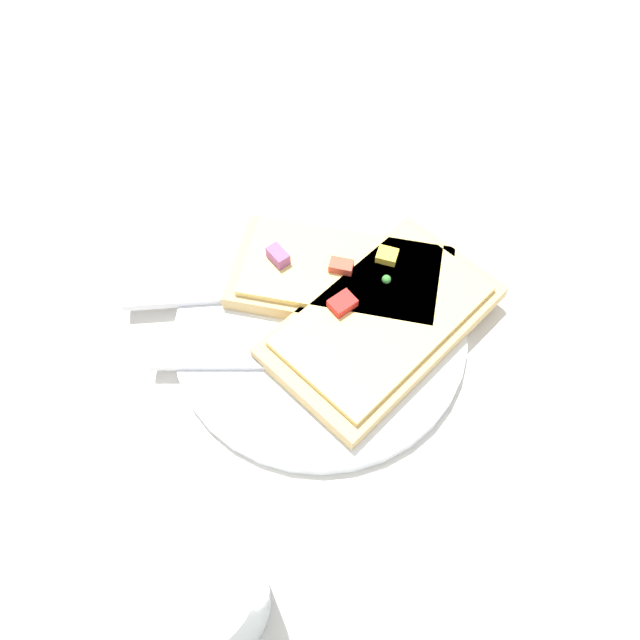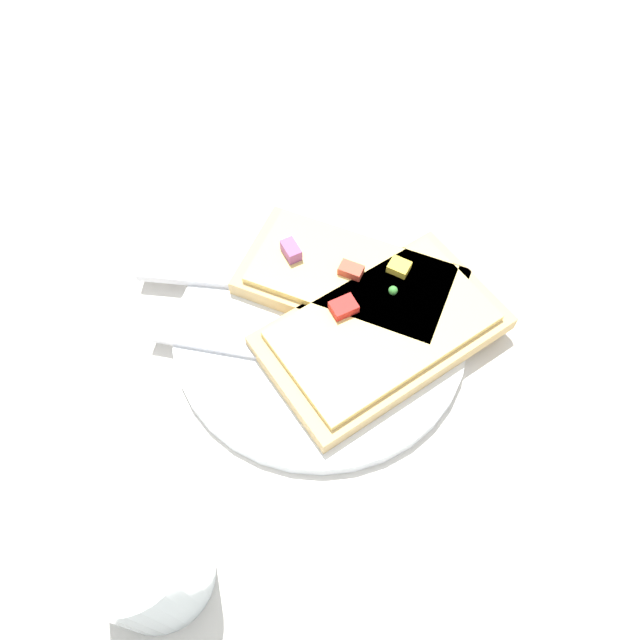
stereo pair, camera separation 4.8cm
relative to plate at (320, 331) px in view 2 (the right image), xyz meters
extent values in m
plane|color=beige|center=(0.00, 0.00, -0.01)|extent=(4.00, 4.00, 0.00)
cylinder|color=white|center=(0.00, 0.00, 0.00)|extent=(0.23, 0.23, 0.01)
cube|color=silver|center=(-0.05, 0.05, 0.01)|extent=(0.06, 0.12, 0.01)
cube|color=silver|center=(-0.02, -0.03, 0.01)|extent=(0.04, 0.05, 0.01)
cube|color=silver|center=(-0.02, -0.07, 0.01)|extent=(0.01, 0.03, 0.00)
cube|color=silver|center=(-0.01, -0.07, 0.01)|extent=(0.01, 0.03, 0.00)
cube|color=silver|center=(-0.01, -0.06, 0.01)|extent=(0.01, 0.03, 0.00)
cube|color=silver|center=(0.00, -0.06, 0.01)|extent=(0.01, 0.03, 0.00)
cube|color=silver|center=(-0.02, 0.11, 0.01)|extent=(0.05, 0.08, 0.01)
cube|color=silver|center=(0.03, 0.01, 0.01)|extent=(0.08, 0.14, 0.00)
cube|color=tan|center=(0.02, -0.04, 0.01)|extent=(0.21, 0.17, 0.01)
cube|color=#E0C16B|center=(0.02, -0.04, 0.02)|extent=(0.18, 0.15, 0.01)
cube|color=red|center=(0.01, -0.01, 0.03)|extent=(0.02, 0.02, 0.01)
sphere|color=#388433|center=(0.05, -0.04, 0.03)|extent=(0.01, 0.01, 0.01)
cube|color=tan|center=(0.05, 0.00, 0.01)|extent=(0.12, 0.19, 0.01)
cube|color=#E0C16B|center=(0.05, 0.00, 0.02)|extent=(0.10, 0.16, 0.01)
cube|color=#934C8E|center=(0.03, 0.05, 0.03)|extent=(0.02, 0.02, 0.01)
cube|color=yellow|center=(0.07, -0.03, 0.03)|extent=(0.01, 0.02, 0.01)
cube|color=#D14733|center=(0.04, 0.00, 0.03)|extent=(0.01, 0.02, 0.01)
sphere|color=tan|center=(-0.06, -0.05, 0.01)|extent=(0.01, 0.01, 0.01)
sphere|color=tan|center=(0.00, 0.01, 0.01)|extent=(0.01, 0.01, 0.01)
sphere|color=tan|center=(0.08, -0.04, 0.01)|extent=(0.01, 0.01, 0.01)
sphere|color=tan|center=(0.00, -0.03, 0.01)|extent=(0.01, 0.01, 0.01)
sphere|color=tan|center=(0.00, 0.05, 0.01)|extent=(0.01, 0.01, 0.01)
cylinder|color=silver|center=(-0.21, -0.01, 0.04)|extent=(0.07, 0.07, 0.09)
camera|label=1|loc=(-0.23, -0.09, 0.42)|focal=35.00mm
camera|label=2|loc=(-0.21, -0.13, 0.42)|focal=35.00mm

